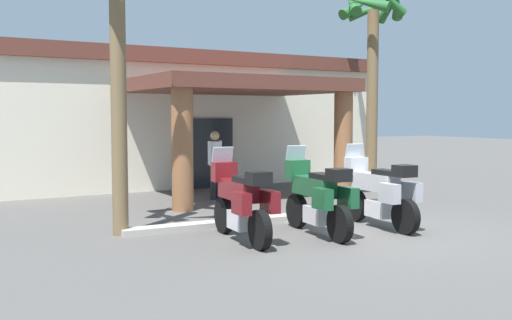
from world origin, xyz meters
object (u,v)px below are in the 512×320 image
motorcycle_maroon (241,201)px  palm_tree_near_portico (373,39)px  motel_building (167,118)px  motorcycle_green (318,197)px  motorcycle_silver (380,192)px  pedestrian (215,160)px

motorcycle_maroon → palm_tree_near_portico: size_ratio=0.34×
motel_building → palm_tree_near_portico: size_ratio=2.07×
motel_building → motorcycle_green: bearing=-97.0°
motorcycle_silver → pedestrian: size_ratio=1.24×
pedestrian → palm_tree_near_portico: (6.31, 1.42, 3.65)m
motorcycle_silver → palm_tree_near_portico: size_ratio=0.34×
motorcycle_green → motorcycle_silver: (1.48, 0.04, 0.00)m
motel_building → motorcycle_maroon: bearing=-105.0°
motorcycle_maroon → motorcycle_silver: (2.95, -0.13, 0.00)m
pedestrian → palm_tree_near_portico: palm_tree_near_portico is taller
pedestrian → motorcycle_maroon: bearing=134.1°
motorcycle_silver → palm_tree_near_portico: 9.19m
motorcycle_green → motorcycle_silver: 1.48m
motel_building → motorcycle_maroon: 10.81m
motel_building → palm_tree_near_portico: 7.45m
motorcycle_silver → motorcycle_maroon: bearing=88.6°
pedestrian → palm_tree_near_portico: size_ratio=0.28×
motorcycle_maroon → palm_tree_near_portico: 11.02m
motorcycle_maroon → motorcycle_silver: 2.96m
motorcycle_green → motorcycle_silver: bearing=-85.0°
motel_building → pedestrian: motel_building is taller
motorcycle_green → pedestrian: 5.17m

